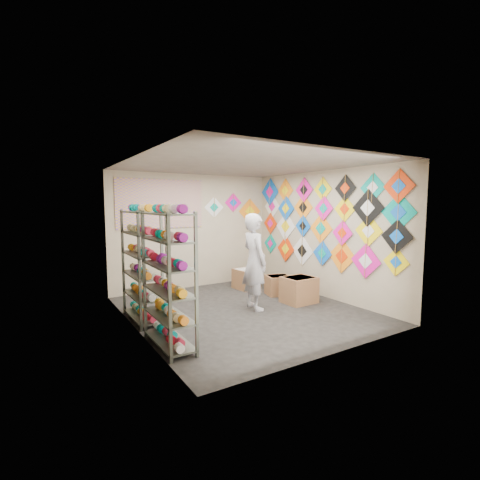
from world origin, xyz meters
TOP-DOWN VIEW (x-y plane):
  - ground at (0.00, 0.00)m, footprint 4.50×4.50m
  - room_walls at (0.00, 0.00)m, footprint 4.50×4.50m
  - shelf_rack_front at (-1.78, -0.85)m, footprint 0.40×1.10m
  - shelf_rack_back at (-1.78, 0.45)m, footprint 0.40×1.10m
  - string_spools at (-1.78, -0.20)m, footprint 0.12×2.36m
  - kite_wall_display at (1.98, 0.02)m, footprint 0.06×4.32m
  - back_wall_kites at (1.18, 2.24)m, footprint 1.64×0.02m
  - poster at (-0.80, 2.23)m, footprint 2.00×0.01m
  - shopkeeper at (0.22, -0.02)m, footprint 0.74×0.56m
  - carton_a at (1.23, -0.15)m, footprint 0.64×0.54m
  - carton_b at (1.26, 0.56)m, footprint 0.61×0.55m
  - carton_c at (0.96, 1.40)m, footprint 0.53×0.58m

SIDE VIEW (x-z plane):
  - ground at x=0.00m, z-range 0.00..0.00m
  - carton_b at x=1.26m, z-range 0.00..0.42m
  - carton_c at x=0.96m, z-range 0.00..0.47m
  - carton_a at x=1.23m, z-range 0.00..0.52m
  - shopkeeper at x=0.22m, z-range 0.00..1.82m
  - shelf_rack_front at x=-1.78m, z-range 0.00..1.90m
  - shelf_rack_back at x=-1.78m, z-range 0.00..1.90m
  - string_spools at x=-1.78m, z-range 0.99..1.11m
  - kite_wall_display at x=1.98m, z-range 0.59..2.68m
  - room_walls at x=0.00m, z-range -0.61..3.89m
  - back_wall_kites at x=1.18m, z-range 1.49..2.29m
  - poster at x=-0.80m, z-range 1.45..2.55m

